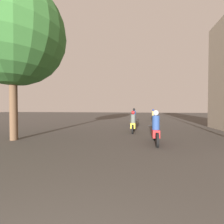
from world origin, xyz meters
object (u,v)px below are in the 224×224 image
at_px(motorcycle_red, 156,130).
at_px(motorcycle_black, 153,116).
at_px(motorcycle_yellow, 133,124).
at_px(street_tree, 12,34).
at_px(motorcycle_blue, 134,118).

distance_m(motorcycle_red, motorcycle_black, 12.70).
xyz_separation_m(motorcycle_yellow, motorcycle_black, (2.03, 9.63, 0.03)).
relative_size(motorcycle_yellow, street_tree, 0.25).
xyz_separation_m(motorcycle_blue, street_tree, (-5.60, -8.00, 4.63)).
relative_size(motorcycle_red, motorcycle_black, 0.99).
bearing_deg(motorcycle_yellow, motorcycle_blue, 98.45).
distance_m(motorcycle_yellow, motorcycle_black, 9.84).
xyz_separation_m(motorcycle_red, street_tree, (-6.89, -0.57, 4.67)).
bearing_deg(street_tree, motorcycle_red, 4.73).
height_order(motorcycle_red, motorcycle_yellow, motorcycle_red).
distance_m(motorcycle_black, street_tree, 16.04).
bearing_deg(street_tree, motorcycle_blue, 55.02).
distance_m(motorcycle_red, motorcycle_blue, 7.54).
relative_size(motorcycle_blue, motorcycle_black, 1.00).
bearing_deg(motorcycle_red, motorcycle_blue, 103.07).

